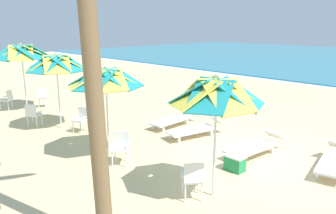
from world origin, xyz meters
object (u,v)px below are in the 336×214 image
beach_umbrella_1 (106,79)px  plastic_chair_5 (7,99)px  plastic_chair_2 (33,114)px  sun_lounger_1 (256,145)px  beach_umbrella_3 (21,53)px  sun_lounger_0 (335,159)px  cooler_box (235,163)px  beach_umbrella_0 (216,94)px  plastic_chair_1 (120,146)px  sun_lounger_3 (174,118)px  plastic_chair_4 (42,97)px  sun_lounger_2 (196,128)px  plastic_chair_3 (81,118)px  beach_umbrella_2 (56,64)px  plastic_chair_0 (193,178)px  palm_tree_1 (87,9)px

beach_umbrella_1 → plastic_chair_5: (-7.42, -0.27, -1.70)m
plastic_chair_2 → sun_lounger_1: plastic_chair_2 is taller
beach_umbrella_3 → sun_lounger_0: 12.32m
sun_lounger_0 → cooler_box: (-1.74, -1.88, -0.08)m
beach_umbrella_0 → plastic_chair_1: 3.34m
sun_lounger_3 → cooler_box: 4.14m
plastic_chair_1 → plastic_chair_2: 4.87m
beach_umbrella_1 → cooler_box: (3.07, 1.74, -2.00)m
plastic_chair_4 → sun_lounger_1: size_ratio=0.40×
sun_lounger_2 → plastic_chair_4: bearing=-164.8°
beach_umbrella_0 → beach_umbrella_1: bearing=-174.5°
sun_lounger_0 → plastic_chair_1: bearing=-137.9°
plastic_chair_3 → sun_lounger_2: 3.97m
beach_umbrella_2 → plastic_chair_3: 2.05m
plastic_chair_0 → plastic_chair_3: 5.80m
plastic_chair_3 → sun_lounger_0: size_ratio=0.39×
beach_umbrella_1 → beach_umbrella_3: (-6.86, 0.34, 0.27)m
plastic_chair_1 → beach_umbrella_3: bearing=176.7°
beach_umbrella_1 → plastic_chair_5: beach_umbrella_1 is taller
beach_umbrella_3 → plastic_chair_5: 2.14m
plastic_chair_2 → sun_lounger_3: bearing=48.1°
beach_umbrella_3 → sun_lounger_3: 7.16m
beach_umbrella_1 → sun_lounger_1: 4.60m
plastic_chair_2 → sun_lounger_0: (8.96, 4.07, -0.22)m
plastic_chair_4 → sun_lounger_2: (7.39, 2.01, -0.22)m
beach_umbrella_2 → sun_lounger_1: size_ratio=1.24×
plastic_chair_5 → cooler_box: bearing=10.8°
plastic_chair_3 → beach_umbrella_2: bearing=-159.8°
plastic_chair_2 → sun_lounger_2: bearing=36.2°
plastic_chair_0 → sun_lounger_2: plastic_chair_0 is taller
sun_lounger_0 → sun_lounger_3: (-5.55, -0.28, 0.00)m
plastic_chair_0 → sun_lounger_1: size_ratio=0.40×
plastic_chair_4 → sun_lounger_1: bearing=12.0°
plastic_chair_1 → beach_umbrella_2: beach_umbrella_2 is taller
beach_umbrella_0 → cooler_box: 2.53m
beach_umbrella_3 → sun_lounger_0: size_ratio=1.29×
plastic_chair_3 → beach_umbrella_0: bearing=-1.9°
beach_umbrella_2 → beach_umbrella_3: (-3.50, 0.14, 0.17)m
beach_umbrella_0 → beach_umbrella_2: beach_umbrella_2 is taller
beach_umbrella_2 → plastic_chair_3: bearing=20.2°
beach_umbrella_0 → plastic_chair_5: 11.08m
plastic_chair_0 → sun_lounger_3: 5.32m
beach_umbrella_2 → palm_tree_1: size_ratio=0.43×
plastic_chair_4 → sun_lounger_3: plastic_chair_4 is taller
plastic_chair_2 → sun_lounger_3: size_ratio=0.40×
beach_umbrella_0 → beach_umbrella_2: size_ratio=0.99×
beach_umbrella_2 → beach_umbrella_1: bearing=-3.4°
plastic_chair_1 → beach_umbrella_3: 7.83m
plastic_chair_4 → sun_lounger_0: plastic_chair_4 is taller
sun_lounger_2 → cooler_box: sun_lounger_2 is taller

